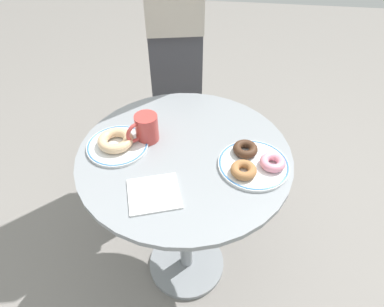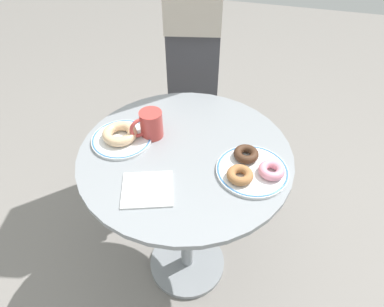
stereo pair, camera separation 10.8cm
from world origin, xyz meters
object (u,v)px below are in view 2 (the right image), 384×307
object	(u,v)px
plate_right	(252,171)
person_figure	(194,33)
coffee_mug	(150,125)
cafe_table	(186,194)
donut_glazed	(119,134)
paper_napkin	(147,189)
donut_chocolate	(246,154)
donut_pink_frosted	(271,170)
plate_left	(122,138)
donut_cinnamon	(240,175)

from	to	relation	value
plate_right	person_figure	distance (m)	0.75
coffee_mug	cafe_table	bearing A→B (deg)	-20.13
donut_glazed	paper_napkin	world-z (taller)	donut_glazed
donut_chocolate	donut_pink_frosted	bearing A→B (deg)	-31.14
plate_right	paper_napkin	bearing A→B (deg)	-151.96
plate_left	donut_pink_frosted	bearing A→B (deg)	-4.37
plate_left	person_figure	bearing A→B (deg)	81.59
donut_cinnamon	coffee_mug	distance (m)	0.35
plate_right	donut_glazed	bearing A→B (deg)	176.11
person_figure	donut_pink_frosted	bearing A→B (deg)	-57.85
coffee_mug	donut_pink_frosted	bearing A→B (deg)	-11.67
donut_pink_frosted	paper_napkin	size ratio (longest dim) A/B	0.54
plate_right	donut_chocolate	distance (m)	0.06
donut_pink_frosted	cafe_table	bearing A→B (deg)	172.66
plate_right	person_figure	xyz separation A→B (m)	(-0.35, 0.65, 0.12)
donut_glazed	person_figure	xyz separation A→B (m)	(0.09, 0.62, 0.10)
plate_right	donut_cinnamon	size ratio (longest dim) A/B	2.80
donut_pink_frosted	paper_napkin	distance (m)	0.37
cafe_table	plate_right	distance (m)	0.31
donut_pink_frosted	coffee_mug	distance (m)	0.42
plate_right	donut_glazed	world-z (taller)	donut_glazed
paper_napkin	person_figure	size ratio (longest dim) A/B	0.09
cafe_table	person_figure	distance (m)	0.71
donut_glazed	person_figure	distance (m)	0.63
donut_cinnamon	coffee_mug	bearing A→B (deg)	158.40
donut_chocolate	cafe_table	bearing A→B (deg)	-175.67
plate_left	plate_right	size ratio (longest dim) A/B	0.92
plate_left	person_figure	size ratio (longest dim) A/B	0.12
paper_napkin	donut_glazed	bearing A→B (deg)	132.18
donut_chocolate	paper_napkin	size ratio (longest dim) A/B	0.54
donut_glazed	paper_napkin	distance (m)	0.25
donut_chocolate	person_figure	bearing A→B (deg)	118.47
plate_right	donut_cinnamon	bearing A→B (deg)	-125.04
cafe_table	plate_left	xyz separation A→B (m)	(-0.22, 0.00, 0.22)
donut_cinnamon	coffee_mug	size ratio (longest dim) A/B	0.76
cafe_table	donut_glazed	size ratio (longest dim) A/B	6.17
plate_right	donut_cinnamon	world-z (taller)	donut_cinnamon
plate_left	donut_chocolate	xyz separation A→B (m)	(0.42, 0.01, 0.02)
plate_left	cafe_table	bearing A→B (deg)	-0.62
cafe_table	person_figure	xyz separation A→B (m)	(-0.13, 0.62, 0.34)
donut_chocolate	paper_napkin	xyz separation A→B (m)	(-0.26, -0.20, -0.02)
paper_napkin	person_figure	world-z (taller)	person_figure
donut_glazed	person_figure	world-z (taller)	person_figure
plate_right	coffee_mug	size ratio (longest dim) A/B	2.12
donut_chocolate	person_figure	distance (m)	0.69
donut_glazed	coffee_mug	xyz separation A→B (m)	(0.09, 0.05, 0.02)
cafe_table	donut_chocolate	xyz separation A→B (m)	(0.19, 0.01, 0.24)
donut_chocolate	coffee_mug	bearing A→B (deg)	173.97
person_figure	plate_left	bearing A→B (deg)	-98.41
donut_chocolate	paper_napkin	world-z (taller)	donut_chocolate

